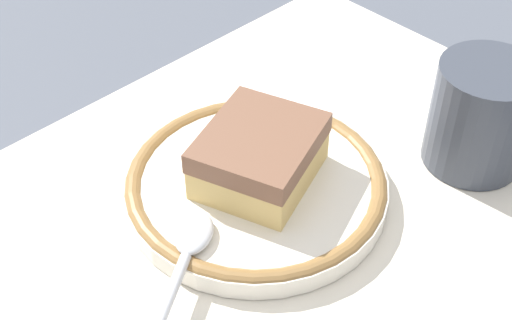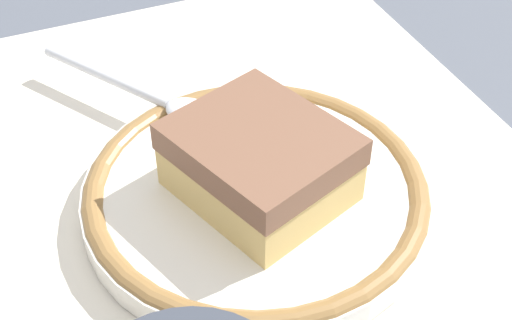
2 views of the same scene
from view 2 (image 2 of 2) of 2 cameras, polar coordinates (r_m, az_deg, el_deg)
ground_plane at (r=0.41m, az=-2.16°, el=-6.05°), size 2.40×2.40×0.00m
placemat at (r=0.41m, az=-2.16°, el=-5.98°), size 0.52×0.41×0.00m
plate at (r=0.42m, az=-0.00°, el=-2.64°), size 0.20×0.20×0.02m
cake_slice at (r=0.40m, az=0.30°, el=-0.17°), size 0.11×0.10×0.04m
spoon at (r=0.47m, az=-7.65°, el=4.78°), size 0.13×0.09×0.01m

